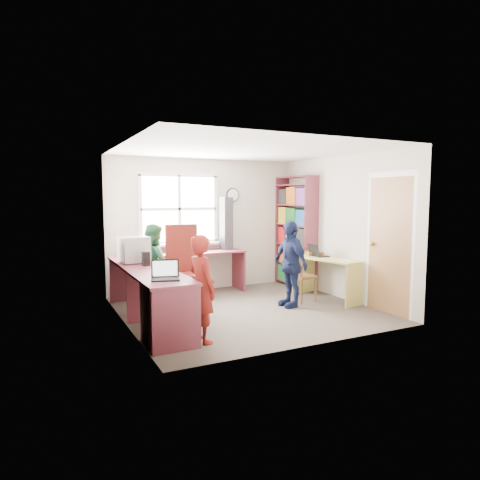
{
  "coord_description": "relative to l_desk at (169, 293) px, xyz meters",
  "views": [
    {
      "loc": [
        -2.91,
        -5.64,
        1.71
      ],
      "look_at": [
        0.0,
        0.25,
        1.05
      ],
      "focal_mm": 32.0,
      "sensor_mm": 36.0,
      "label": 1
    }
  ],
  "objects": [
    {
      "name": "crt_monitor",
      "position": [
        -0.24,
        0.9,
        0.49
      ],
      "size": [
        0.43,
        0.39,
        0.38
      ],
      "rotation": [
        0.0,
        0.0,
        0.11
      ],
      "color": "#A09FA4",
      "rests_on": "l_desk"
    },
    {
      "name": "laptop_left",
      "position": [
        -0.2,
        -0.53,
        0.35
      ],
      "size": [
        0.39,
        0.35,
        0.22
      ],
      "rotation": [
        0.0,
        0.0,
        -0.27
      ],
      "color": "black",
      "rests_on": "l_desk"
    },
    {
      "name": "wooden_chair",
      "position": [
        2.32,
        0.4,
        0.01
      ],
      "size": [
        0.43,
        0.43,
        0.86
      ],
      "rotation": [
        0.0,
        0.0,
        0.18
      ],
      "color": "brown",
      "rests_on": "ground"
    },
    {
      "name": "game_box",
      "position": [
        2.83,
        0.76,
        0.27
      ],
      "size": [
        0.32,
        0.32,
        0.06
      ],
      "rotation": [
        0.0,
        0.0,
        -0.1
      ],
      "color": "red",
      "rests_on": "right_desk"
    },
    {
      "name": "l_desk",
      "position": [
        0.0,
        0.0,
        0.0
      ],
      "size": [
        2.38,
        2.95,
        0.75
      ],
      "color": "brown",
      "rests_on": "ground"
    },
    {
      "name": "room",
      "position": [
        1.32,
        0.38,
        0.76
      ],
      "size": [
        3.64,
        3.44,
        2.44
      ],
      "color": "#443C35",
      "rests_on": "ground"
    },
    {
      "name": "laptop_right",
      "position": [
        2.79,
        0.56,
        0.3
      ],
      "size": [
        0.28,
        0.33,
        0.21
      ],
      "rotation": [
        0.0,
        0.0,
        1.51
      ],
      "color": "black",
      "rests_on": "right_desk"
    },
    {
      "name": "speaker_a",
      "position": [
        -0.16,
        0.55,
        0.39
      ],
      "size": [
        0.1,
        0.1,
        0.2
      ],
      "rotation": [
        0.0,
        0.0,
        -0.02
      ],
      "color": "black",
      "rests_on": "l_desk"
    },
    {
      "name": "paper_b",
      "position": [
        2.88,
        -0.08,
        0.25
      ],
      "size": [
        0.29,
        0.33,
        0.0
      ],
      "rotation": [
        0.0,
        0.0,
        -0.43
      ],
      "color": "silver",
      "rests_on": "right_desk"
    },
    {
      "name": "paper_a",
      "position": [
        -0.07,
        -0.01,
        0.3
      ],
      "size": [
        0.21,
        0.29,
        0.0
      ],
      "rotation": [
        0.0,
        0.0,
        -0.07
      ],
      "color": "silver",
      "rests_on": "l_desk"
    },
    {
      "name": "swivel_chair",
      "position": [
        0.44,
        0.67,
        0.1
      ],
      "size": [
        0.67,
        0.67,
        1.29
      ],
      "rotation": [
        0.0,
        0.0,
        -0.12
      ],
      "color": "black",
      "rests_on": "ground"
    },
    {
      "name": "speaker_b",
      "position": [
        -0.15,
        1.09,
        0.39
      ],
      "size": [
        0.12,
        0.12,
        0.19
      ],
      "rotation": [
        0.0,
        0.0,
        0.28
      ],
      "color": "black",
      "rests_on": "l_desk"
    },
    {
      "name": "person_navy",
      "position": [
        2.03,
        0.22,
        0.22
      ],
      "size": [
        0.36,
        0.8,
        1.34
      ],
      "primitive_type": "imported",
      "rotation": [
        0.0,
        0.0,
        -1.53
      ],
      "color": "#141D40",
      "rests_on": "ground"
    },
    {
      "name": "bookshelf",
      "position": [
        2.96,
        1.47,
        0.55
      ],
      "size": [
        0.3,
        1.02,
        2.1
      ],
      "color": "brown",
      "rests_on": "ground"
    },
    {
      "name": "person_green",
      "position": [
        0.15,
        1.23,
        0.19
      ],
      "size": [
        0.51,
        0.64,
        1.29
      ],
      "primitive_type": "imported",
      "rotation": [
        0.0,
        0.0,
        1.6
      ],
      "color": "#296735",
      "rests_on": "ground"
    },
    {
      "name": "person_red",
      "position": [
        0.19,
        -0.73,
        0.18
      ],
      "size": [
        0.37,
        0.5,
        1.27
      ],
      "primitive_type": "imported",
      "rotation": [
        0.0,
        0.0,
        1.71
      ],
      "color": "maroon",
      "rests_on": "ground"
    },
    {
      "name": "potted_plant",
      "position": [
        0.58,
        1.74,
        0.45
      ],
      "size": [
        0.19,
        0.16,
        0.32
      ],
      "primitive_type": "imported",
      "rotation": [
        0.0,
        0.0,
        -0.13
      ],
      "color": "#2F7630",
      "rests_on": "l_desk"
    },
    {
      "name": "cd_tower",
      "position": [
        1.63,
        1.76,
        0.77
      ],
      "size": [
        0.22,
        0.21,
        0.96
      ],
      "rotation": [
        0.0,
        0.0,
        0.21
      ],
      "color": "black",
      "rests_on": "l_desk"
    },
    {
      "name": "right_desk",
      "position": [
        2.86,
        0.33,
        0.05
      ],
      "size": [
        0.76,
        1.29,
        0.7
      ],
      "rotation": [
        0.0,
        0.0,
        0.17
      ],
      "color": "#CBC565",
      "rests_on": "ground"
    }
  ]
}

